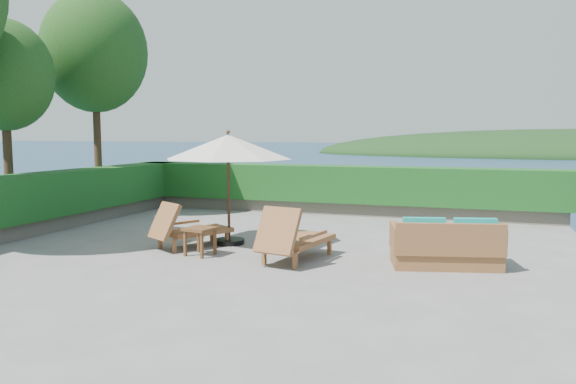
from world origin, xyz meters
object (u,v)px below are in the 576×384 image
(lounge_left, at_px, (187,228))
(lounge_right, at_px, (294,238))
(patio_umbrella, at_px, (228,148))
(side_table, at_px, (200,232))
(wicker_loveseat, at_px, (446,247))

(lounge_left, bearing_deg, lounge_right, 19.41)
(patio_umbrella, distance_m, lounge_right, 2.56)
(patio_umbrella, height_order, lounge_right, patio_umbrella)
(side_table, height_order, wicker_loveseat, wicker_loveseat)
(lounge_left, bearing_deg, wicker_loveseat, 30.01)
(patio_umbrella, height_order, lounge_left, patio_umbrella)
(patio_umbrella, relative_size, lounge_right, 1.60)
(lounge_left, xyz_separation_m, wicker_loveseat, (4.93, -0.04, -0.05))
(lounge_left, height_order, wicker_loveseat, lounge_left)
(lounge_left, relative_size, wicker_loveseat, 0.88)
(patio_umbrella, height_order, side_table, patio_umbrella)
(lounge_right, bearing_deg, wicker_loveseat, 20.63)
(side_table, relative_size, wicker_loveseat, 0.30)
(side_table, bearing_deg, lounge_right, 3.18)
(lounge_left, xyz_separation_m, lounge_right, (2.36, -0.46, 0.04))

